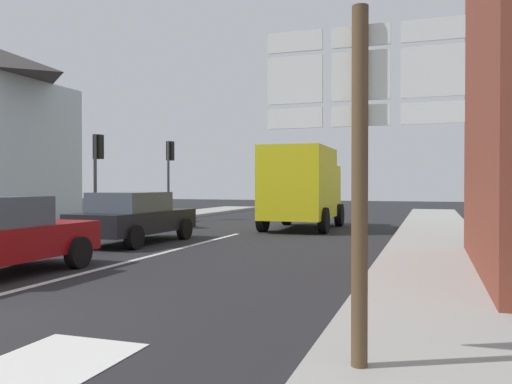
# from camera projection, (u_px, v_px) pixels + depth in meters

# --- Properties ---
(ground_plane) EXTENTS (80.00, 80.00, 0.00)m
(ground_plane) POSITION_uv_depth(u_px,v_px,m) (215.00, 240.00, 15.99)
(ground_plane) COLOR #232326
(sidewalk_right) EXTENTS (2.48, 44.00, 0.14)m
(sidewalk_right) POSITION_uv_depth(u_px,v_px,m) (438.00, 255.00, 12.06)
(sidewalk_right) COLOR #9E9B96
(sidewalk_right) RESTS_ON ground
(lane_centre_stripe) EXTENTS (0.16, 12.00, 0.01)m
(lane_centre_stripe) POSITION_uv_depth(u_px,v_px,m) (148.00, 257.00, 12.19)
(lane_centre_stripe) COLOR silver
(lane_centre_stripe) RESTS_ON ground
(lane_turn_arrow) EXTENTS (1.20, 2.20, 0.01)m
(lane_turn_arrow) POSITION_uv_depth(u_px,v_px,m) (27.00, 374.00, 4.65)
(lane_turn_arrow) COLOR silver
(lane_turn_arrow) RESTS_ON ground
(sedan_far) EXTENTS (2.10, 4.27, 1.47)m
(sedan_far) POSITION_uv_depth(u_px,v_px,m) (134.00, 217.00, 15.08)
(sedan_far) COLOR black
(sedan_far) RESTS_ON ground
(delivery_truck) EXTENTS (2.51, 5.02, 3.05)m
(delivery_truck) POSITION_uv_depth(u_px,v_px,m) (302.00, 186.00, 19.74)
(delivery_truck) COLOR yellow
(delivery_truck) RESTS_ON ground
(route_sign_post) EXTENTS (1.66, 0.14, 3.20)m
(route_sign_post) POSITION_uv_depth(u_px,v_px,m) (360.00, 148.00, 4.46)
(route_sign_post) COLOR brown
(route_sign_post) RESTS_ON ground
(traffic_light_near_left) EXTENTS (0.30, 0.49, 3.54)m
(traffic_light_near_left) POSITION_uv_depth(u_px,v_px,m) (98.00, 159.00, 19.40)
(traffic_light_near_left) COLOR #47474C
(traffic_light_near_left) RESTS_ON ground
(traffic_light_far_left) EXTENTS (0.30, 0.49, 3.73)m
(traffic_light_far_left) POSITION_uv_depth(u_px,v_px,m) (170.00, 162.00, 24.77)
(traffic_light_far_left) COLOR #47474C
(traffic_light_far_left) RESTS_ON ground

